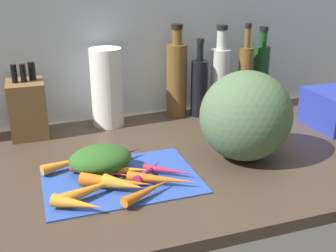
# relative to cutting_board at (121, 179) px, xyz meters

# --- Properties ---
(ground_plane) EXTENTS (1.70, 0.80, 0.03)m
(ground_plane) POSITION_rel_cutting_board_xyz_m (0.19, 0.11, -0.02)
(ground_plane) COLOR #47382B
(wall_back) EXTENTS (1.70, 0.03, 0.60)m
(wall_back) POSITION_rel_cutting_board_xyz_m (0.19, 0.49, 0.30)
(wall_back) COLOR #ADB7C1
(wall_back) RESTS_ON ground_plane
(cutting_board) EXTENTS (0.38, 0.27, 0.01)m
(cutting_board) POSITION_rel_cutting_board_xyz_m (0.00, 0.00, 0.00)
(cutting_board) COLOR #2D51B7
(cutting_board) RESTS_ON ground_plane
(carrot_0) EXTENTS (0.10, 0.10, 0.02)m
(carrot_0) POSITION_rel_cutting_board_xyz_m (0.07, -0.01, 0.02)
(carrot_0) COLOR #B2264C
(carrot_0) RESTS_ON cutting_board
(carrot_1) EXTENTS (0.14, 0.09, 0.03)m
(carrot_1) POSITION_rel_cutting_board_xyz_m (0.04, -0.11, 0.02)
(carrot_1) COLOR orange
(carrot_1) RESTS_ON cutting_board
(carrot_2) EXTENTS (0.12, 0.10, 0.02)m
(carrot_2) POSITION_rel_cutting_board_xyz_m (0.12, -0.02, 0.01)
(carrot_2) COLOR #B2264C
(carrot_2) RESTS_ON cutting_board
(carrot_3) EXTENTS (0.15, 0.12, 0.02)m
(carrot_3) POSITION_rel_cutting_board_xyz_m (-0.04, 0.02, 0.02)
(carrot_3) COLOR red
(carrot_3) RESTS_ON cutting_board
(carrot_4) EXTENTS (0.10, 0.09, 0.04)m
(carrot_4) POSITION_rel_cutting_board_xyz_m (-0.01, -0.07, 0.02)
(carrot_4) COLOR orange
(carrot_4) RESTS_ON cutting_board
(carrot_5) EXTENTS (0.15, 0.08, 0.03)m
(carrot_5) POSITION_rel_cutting_board_xyz_m (0.01, 0.01, 0.02)
(carrot_5) COLOR orange
(carrot_5) RESTS_ON cutting_board
(carrot_6) EXTENTS (0.11, 0.09, 0.03)m
(carrot_6) POSITION_rel_cutting_board_xyz_m (-0.12, -0.12, 0.02)
(carrot_6) COLOR orange
(carrot_6) RESTS_ON cutting_board
(carrot_7) EXTENTS (0.17, 0.09, 0.03)m
(carrot_7) POSITION_rel_cutting_board_xyz_m (-0.08, -0.06, 0.02)
(carrot_7) COLOR orange
(carrot_7) RESTS_ON cutting_board
(carrot_8) EXTENTS (0.14, 0.08, 0.03)m
(carrot_8) POSITION_rel_cutting_board_xyz_m (0.02, 0.10, 0.02)
(carrot_8) COLOR #B2264C
(carrot_8) RESTS_ON cutting_board
(carrot_9) EXTENTS (0.11, 0.10, 0.03)m
(carrot_9) POSITION_rel_cutting_board_xyz_m (-0.06, 0.04, 0.02)
(carrot_9) COLOR orange
(carrot_9) RESTS_ON cutting_board
(carrot_10) EXTENTS (0.16, 0.11, 0.03)m
(carrot_10) POSITION_rel_cutting_board_xyz_m (0.09, -0.07, 0.02)
(carrot_10) COLOR orange
(carrot_10) RESTS_ON cutting_board
(carrot_11) EXTENTS (0.15, 0.07, 0.03)m
(carrot_11) POSITION_rel_cutting_board_xyz_m (-0.12, 0.10, 0.02)
(carrot_11) COLOR orange
(carrot_11) RESTS_ON cutting_board
(carrot_12) EXTENTS (0.17, 0.11, 0.03)m
(carrot_12) POSITION_rel_cutting_board_xyz_m (-0.02, -0.05, 0.02)
(carrot_12) COLOR orange
(carrot_12) RESTS_ON cutting_board
(carrot_greens_pile) EXTENTS (0.16, 0.12, 0.07)m
(carrot_greens_pile) POSITION_rel_cutting_board_xyz_m (-0.04, 0.05, 0.04)
(carrot_greens_pile) COLOR #2D6023
(carrot_greens_pile) RESTS_ON cutting_board
(winter_squash) EXTENTS (0.25, 0.24, 0.25)m
(winter_squash) POSITION_rel_cutting_board_xyz_m (0.35, 0.02, 0.12)
(winter_squash) COLOR #4C6B47
(winter_squash) RESTS_ON ground_plane
(knife_block) EXTENTS (0.11, 0.13, 0.23)m
(knife_block) POSITION_rel_cutting_board_xyz_m (-0.20, 0.39, 0.09)
(knife_block) COLOR brown
(knife_block) RESTS_ON ground_plane
(paper_towel_roll) EXTENTS (0.10, 0.10, 0.26)m
(paper_towel_roll) POSITION_rel_cutting_board_xyz_m (0.05, 0.40, 0.13)
(paper_towel_roll) COLOR white
(paper_towel_roll) RESTS_ON ground_plane
(bottle_0) EXTENTS (0.07, 0.07, 0.32)m
(bottle_0) POSITION_rel_cutting_board_xyz_m (0.30, 0.42, 0.13)
(bottle_0) COLOR brown
(bottle_0) RESTS_ON ground_plane
(bottle_1) EXTENTS (0.06, 0.06, 0.27)m
(bottle_1) POSITION_rel_cutting_board_xyz_m (0.38, 0.39, 0.10)
(bottle_1) COLOR black
(bottle_1) RESTS_ON ground_plane
(bottle_2) EXTENTS (0.07, 0.07, 0.32)m
(bottle_2) POSITION_rel_cutting_board_xyz_m (0.45, 0.39, 0.13)
(bottle_2) COLOR silver
(bottle_2) RESTS_ON ground_plane
(bottle_3) EXTENTS (0.05, 0.05, 0.32)m
(bottle_3) POSITION_rel_cutting_board_xyz_m (0.54, 0.37, 0.12)
(bottle_3) COLOR brown
(bottle_3) RESTS_ON ground_plane
(bottle_4) EXTENTS (0.06, 0.06, 0.30)m
(bottle_4) POSITION_rel_cutting_board_xyz_m (0.63, 0.40, 0.12)
(bottle_4) COLOR #19421E
(bottle_4) RESTS_ON ground_plane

